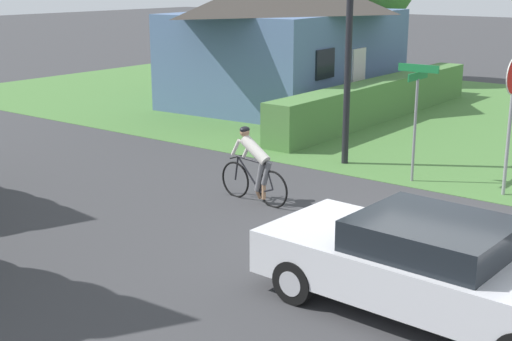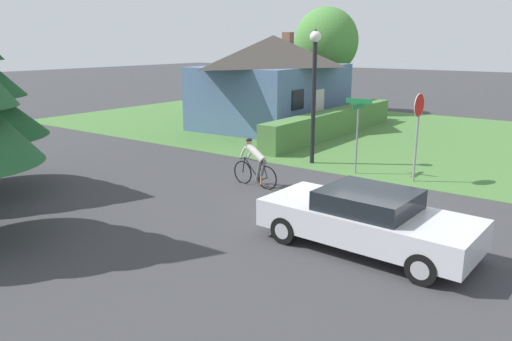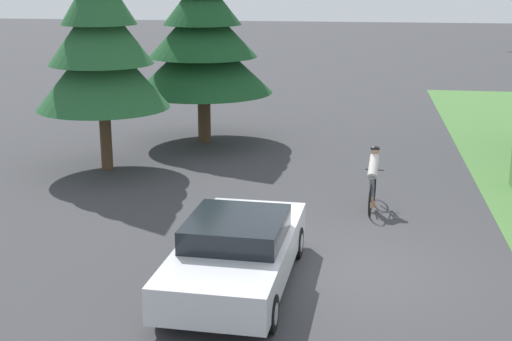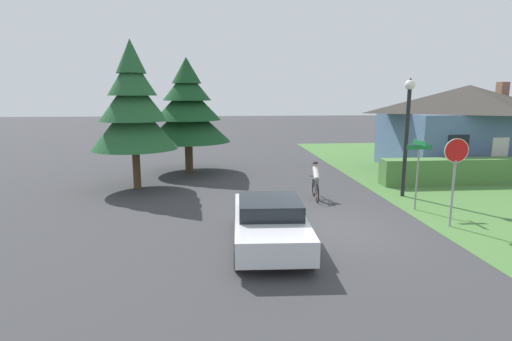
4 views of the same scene
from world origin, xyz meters
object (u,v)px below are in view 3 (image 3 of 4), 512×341
(cyclist, at_px, (373,180))
(conifer_tall_far, at_px, (203,40))
(conifer_tall_near, at_px, (100,43))
(sedan_left_lane, at_px, (237,252))

(cyclist, xyz_separation_m, conifer_tall_far, (-5.42, 6.28, 2.62))
(cyclist, distance_m, conifer_tall_near, 8.30)
(cyclist, bearing_deg, conifer_tall_near, 77.25)
(sedan_left_lane, relative_size, cyclist, 2.65)
(cyclist, height_order, conifer_tall_far, conifer_tall_far)
(sedan_left_lane, distance_m, conifer_tall_far, 11.71)
(cyclist, bearing_deg, conifer_tall_far, 46.32)
(sedan_left_lane, xyz_separation_m, cyclist, (2.43, 4.73, 0.05))
(sedan_left_lane, height_order, conifer_tall_far, conifer_tall_far)
(conifer_tall_far, bearing_deg, sedan_left_lane, -74.76)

